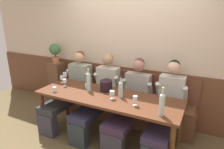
% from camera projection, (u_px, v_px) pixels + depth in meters
% --- Properties ---
extents(ground_plane, '(6.80, 6.80, 0.02)m').
position_uv_depth(ground_plane, '(102.00, 144.00, 3.13)').
color(ground_plane, brown).
rests_on(ground_plane, ground).
extents(room_wall_back, '(6.80, 0.08, 2.80)m').
position_uv_depth(room_wall_back, '(130.00, 45.00, 3.63)').
color(room_wall_back, beige).
rests_on(room_wall_back, ground).
extents(wood_wainscot_panel, '(6.80, 0.03, 0.99)m').
position_uv_depth(wood_wainscot_panel, '(127.00, 92.00, 3.86)').
color(wood_wainscot_panel, brown).
rests_on(wood_wainscot_panel, ground).
extents(wall_bench, '(2.58, 0.42, 0.94)m').
position_uv_depth(wall_bench, '(123.00, 106.00, 3.75)').
color(wall_bench, brown).
rests_on(wall_bench, ground).
extents(dining_table, '(2.28, 0.76, 0.75)m').
position_uv_depth(dining_table, '(107.00, 100.00, 3.09)').
color(dining_table, '#532D1A').
rests_on(dining_table, ground).
extents(person_center_right_seat, '(0.52, 1.18, 1.26)m').
position_uv_depth(person_center_right_seat, '(71.00, 88.00, 3.76)').
color(person_center_right_seat, '#343241').
rests_on(person_center_right_seat, ground).
extents(person_right_seat, '(0.50, 1.18, 1.27)m').
position_uv_depth(person_right_seat, '(100.00, 93.00, 3.49)').
color(person_right_seat, '#273136').
rests_on(person_right_seat, ground).
extents(person_left_seat, '(0.54, 1.18, 1.25)m').
position_uv_depth(person_left_seat, '(131.00, 101.00, 3.22)').
color(person_left_seat, '#30303A').
rests_on(person_left_seat, ground).
extents(person_center_left_seat, '(0.50, 1.18, 1.28)m').
position_uv_depth(person_center_left_seat, '(167.00, 107.00, 2.99)').
color(person_center_left_seat, '#25352E').
rests_on(person_center_left_seat, ground).
extents(ice_bucket, '(0.20, 0.20, 0.17)m').
position_uv_depth(ice_bucket, '(106.00, 85.00, 3.24)').
color(ice_bucket, black).
rests_on(ice_bucket, dining_table).
extents(wine_bottle_green_tall, '(0.07, 0.07, 0.34)m').
position_uv_depth(wine_bottle_green_tall, '(121.00, 88.00, 2.98)').
color(wine_bottle_green_tall, '#B4C7BD').
rests_on(wine_bottle_green_tall, dining_table).
extents(wine_bottle_clear_water, '(0.07, 0.07, 0.37)m').
position_uv_depth(wine_bottle_clear_water, '(89.00, 81.00, 3.21)').
color(wine_bottle_clear_water, silver).
rests_on(wine_bottle_clear_water, dining_table).
extents(wine_bottle_amber_mid, '(0.07, 0.07, 0.37)m').
position_uv_depth(wine_bottle_amber_mid, '(162.00, 104.00, 2.44)').
color(wine_bottle_amber_mid, silver).
rests_on(wine_bottle_amber_mid, dining_table).
extents(wine_glass_left_end, '(0.07, 0.07, 0.16)m').
position_uv_depth(wine_glass_left_end, '(65.00, 75.00, 3.69)').
color(wine_glass_left_end, silver).
rests_on(wine_glass_left_end, dining_table).
extents(wine_glass_center_rear, '(0.07, 0.07, 0.13)m').
position_uv_depth(wine_glass_center_rear, '(62.00, 78.00, 3.60)').
color(wine_glass_center_rear, silver).
rests_on(wine_glass_center_rear, dining_table).
extents(wine_glass_mid_left, '(0.06, 0.06, 0.13)m').
position_uv_depth(wine_glass_mid_left, '(65.00, 81.00, 3.44)').
color(wine_glass_mid_left, silver).
rests_on(wine_glass_mid_left, dining_table).
extents(wine_glass_right_end, '(0.07, 0.07, 0.13)m').
position_uv_depth(wine_glass_right_end, '(112.00, 93.00, 2.92)').
color(wine_glass_right_end, silver).
rests_on(wine_glass_right_end, dining_table).
extents(wine_glass_mid_right, '(0.06, 0.06, 0.14)m').
position_uv_depth(wine_glass_mid_right, '(135.00, 99.00, 2.71)').
color(wine_glass_mid_right, silver).
rests_on(wine_glass_mid_right, dining_table).
extents(water_tumbler_center, '(0.06, 0.06, 0.08)m').
position_uv_depth(water_tumbler_center, '(55.00, 89.00, 3.20)').
color(water_tumbler_center, silver).
rests_on(water_tumbler_center, dining_table).
extents(water_tumbler_left, '(0.06, 0.06, 0.09)m').
position_uv_depth(water_tumbler_left, '(87.00, 86.00, 3.34)').
color(water_tumbler_left, silver).
rests_on(water_tumbler_left, dining_table).
extents(corner_pedestal, '(0.28, 0.28, 0.94)m').
position_uv_depth(corner_pedestal, '(58.00, 83.00, 4.40)').
color(corner_pedestal, brown).
rests_on(corner_pedestal, ground).
extents(potted_plant, '(0.24, 0.24, 0.41)m').
position_uv_depth(potted_plant, '(55.00, 51.00, 4.18)').
color(potted_plant, '#B46647').
rests_on(potted_plant, corner_pedestal).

